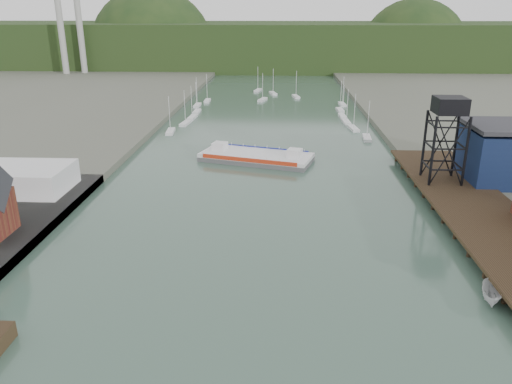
{
  "coord_description": "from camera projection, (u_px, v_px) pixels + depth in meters",
  "views": [
    {
      "loc": [
        3.92,
        -34.96,
        32.93
      ],
      "look_at": [
        -0.01,
        44.46,
        4.0
      ],
      "focal_mm": 35.0,
      "sensor_mm": 36.0,
      "label": 1
    }
  ],
  "objects": [
    {
      "name": "motorboat",
      "position": [
        491.0,
        294.0,
        59.59
      ],
      "size": [
        3.49,
        5.81,
        2.11
      ],
      "primitive_type": "imported",
      "rotation": [
        0.0,
        0.0,
        -0.28
      ],
      "color": "silver",
      "rests_on": "ground"
    },
    {
      "name": "east_pier",
      "position": [
        475.0,
        206.0,
        84.12
      ],
      "size": [
        14.0,
        70.0,
        2.45
      ],
      "color": "black",
      "rests_on": "ground"
    },
    {
      "name": "marina_sailboats",
      "position": [
        270.0,
        110.0,
        174.09
      ],
      "size": [
        57.71,
        92.65,
        0.9
      ],
      "color": "silver",
      "rests_on": "ground"
    },
    {
      "name": "chain_ferry",
      "position": [
        256.0,
        157.0,
        115.87
      ],
      "size": [
        27.31,
        17.05,
        3.67
      ],
      "rotation": [
        0.0,
        0.0,
        -0.29
      ],
      "color": "#525355",
      "rests_on": "ground"
    },
    {
      "name": "white_shed",
      "position": [
        20.0,
        179.0,
        91.91
      ],
      "size": [
        18.0,
        12.0,
        4.5
      ],
      "primitive_type": "cube",
      "color": "silver",
      "rests_on": "west_quay"
    },
    {
      "name": "distant_hills",
      "position": [
        269.0,
        48.0,
        323.74
      ],
      "size": [
        500.0,
        120.0,
        80.0
      ],
      "color": "black",
      "rests_on": "ground"
    },
    {
      "name": "smokestacks",
      "position": [
        69.0,
        17.0,
        257.15
      ],
      "size": [
        11.2,
        8.2,
        60.0
      ],
      "color": "#9F9E9A",
      "rests_on": "ground"
    },
    {
      "name": "lift_tower",
      "position": [
        449.0,
        111.0,
        91.72
      ],
      "size": [
        6.5,
        6.5,
        16.0
      ],
      "color": "black",
      "rests_on": "east_pier"
    }
  ]
}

